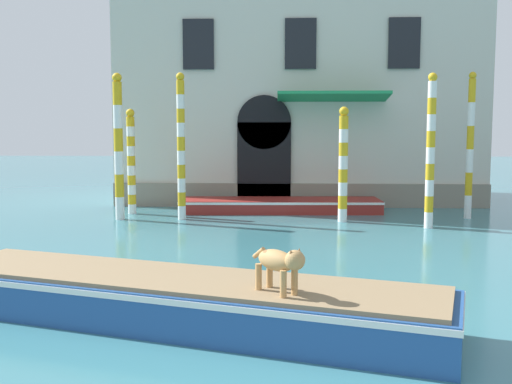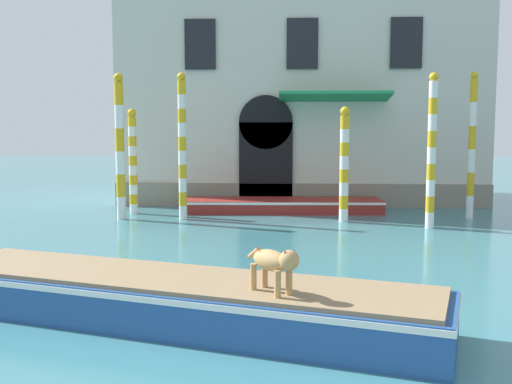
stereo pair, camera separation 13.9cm
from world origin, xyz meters
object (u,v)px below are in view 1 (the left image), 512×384
mooring_pole_3 (119,146)px  mooring_pole_4 (343,164)px  mooring_pole_2 (431,151)px  dog_on_deck (280,262)px  boat_moored_near_palazzo (280,205)px  mooring_pole_5 (470,145)px  boat_foreground (178,298)px  mooring_pole_0 (131,161)px  mooring_pole_1 (181,146)px

mooring_pole_3 → mooring_pole_4: size_ratio=1.30×
mooring_pole_2 → mooring_pole_3: mooring_pole_3 is taller
mooring_pole_4 → dog_on_deck: bearing=-100.1°
boat_moored_near_palazzo → mooring_pole_5: (5.81, -1.18, 2.03)m
boat_moored_near_palazzo → mooring_pole_4: size_ratio=1.96×
boat_foreground → mooring_pole_0: 11.52m
mooring_pole_3 → dog_on_deck: bearing=-65.0°
boat_foreground → mooring_pole_1: 10.06m
mooring_pole_4 → mooring_pole_3: bearing=178.7°
mooring_pole_0 → mooring_pole_5: bearing=-3.0°
boat_moored_near_palazzo → mooring_pole_5: 6.27m
mooring_pole_2 → mooring_pole_4: size_ratio=1.26×
boat_moored_near_palazzo → mooring_pole_4: 3.14m
dog_on_deck → boat_moored_near_palazzo: (-0.02, 12.38, -0.85)m
boat_moored_near_palazzo → mooring_pole_5: mooring_pole_5 is taller
dog_on_deck → mooring_pole_5: bearing=111.0°
mooring_pole_2 → mooring_pole_3: size_ratio=0.97×
mooring_pole_2 → mooring_pole_4: 2.55m
mooring_pole_0 → boat_moored_near_palazzo: bearing=7.4°
mooring_pole_3 → mooring_pole_5: mooring_pole_5 is taller
mooring_pole_1 → mooring_pole_4: mooring_pole_1 is taller
boat_moored_near_palazzo → mooring_pole_0: size_ratio=1.97×
boat_foreground → dog_on_deck: bearing=-12.2°
boat_foreground → mooring_pole_4: size_ratio=2.31×
mooring_pole_1 → mooring_pole_2: (7.14, -1.31, -0.08)m
dog_on_deck → mooring_pole_4: mooring_pole_4 is taller
boat_foreground → mooring_pole_1: (-1.56, 9.75, 1.88)m
boat_moored_near_palazzo → mooring_pole_0: mooring_pole_0 is taller
mooring_pole_0 → mooring_pole_2: (8.97, -2.48, 0.44)m
mooring_pole_2 → mooring_pole_5: size_ratio=0.96×
boat_foreground → mooring_pole_3: size_ratio=1.78×
mooring_pole_0 → mooring_pole_3: bearing=-92.7°
boat_moored_near_palazzo → mooring_pole_1: mooring_pole_1 is taller
mooring_pole_0 → mooring_pole_1: mooring_pole_1 is taller
mooring_pole_1 → mooring_pole_5: mooring_pole_5 is taller
mooring_pole_0 → mooring_pole_5: size_ratio=0.76×
dog_on_deck → mooring_pole_1: (-3.01, 10.58, 1.16)m
boat_moored_near_palazzo → mooring_pole_0: bearing=-174.8°
dog_on_deck → boat_foreground: bearing=-161.2°
dog_on_deck → mooring_pole_3: 11.64m
mooring_pole_0 → mooring_pole_1: bearing=-32.6°
boat_foreground → mooring_pole_3: (-3.45, 9.67, 1.88)m
dog_on_deck → mooring_pole_3: bearing=163.4°
boat_moored_near_palazzo → mooring_pole_2: 5.53m
boat_foreground → mooring_pole_5: mooring_pole_5 is taller
mooring_pole_0 → mooring_pole_2: size_ratio=0.79×
mooring_pole_0 → mooring_pole_4: 6.83m
dog_on_deck → mooring_pole_5: 12.67m
mooring_pole_1 → dog_on_deck: bearing=-74.1°
mooring_pole_0 → mooring_pole_3: size_ratio=0.77×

